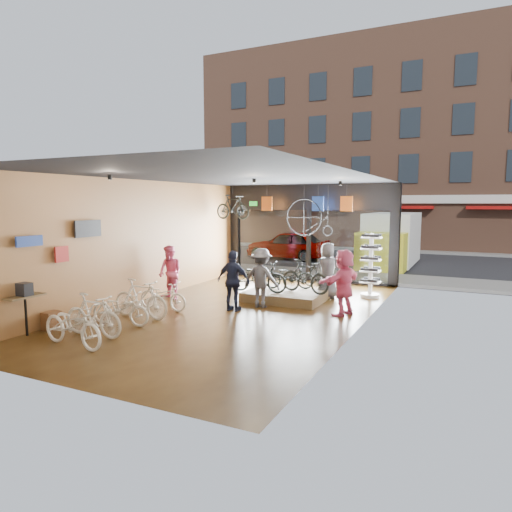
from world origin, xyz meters
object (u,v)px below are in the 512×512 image
Objects in this scene: customer_1 at (170,273)px; customer_2 at (233,281)px; floor_bike_4 at (163,296)px; display_bike_right at (289,276)px; display_platform at (285,296)px; floor_bike_1 at (93,315)px; customer_5 at (344,282)px; box_truck at (389,241)px; floor_bike_3 at (140,299)px; sunglasses_rack at (371,265)px; street_car at (288,245)px; floor_bike_0 at (73,325)px; floor_bike_2 at (120,309)px; customer_3 at (261,278)px; display_bike_left at (258,277)px; display_bike_mid at (305,277)px; hung_bike at (233,207)px; penny_farthing at (311,219)px; customer_4 at (327,271)px.

customer_1 is 2.63m from customer_2.
display_bike_right is at bearing -39.33° from floor_bike_4.
customer_2 is at bearing -113.37° from display_platform.
floor_bike_1 is 0.70× the size of display_platform.
customer_1 reaches higher than floor_bike_4.
customer_5 reaches higher than floor_bike_1.
floor_bike_1 reaches higher than floor_bike_4.
box_truck is 11.24m from customer_2.
floor_bike_3 is 2.62m from customer_2.
street_car is at bearing 112.15° from sunglasses_rack.
street_car is 2.51× the size of floor_bike_0.
customer_3 is at bearing -43.35° from floor_bike_2.
floor_bike_2 reaches higher than floor_bike_4.
floor_bike_0 is at bearing 158.57° from display_bike_left.
street_car is 12.83m from floor_bike_4.
street_car reaches higher than display_bike_mid.
floor_bike_3 is at bearing 4.03° from floor_bike_1.
floor_bike_3 is 1.09× the size of display_bike_right.
floor_bike_2 is at bearing -165.98° from hung_bike.
sunglasses_rack is (4.98, 6.23, 0.63)m from floor_bike_2.
display_bike_mid is (3.32, 4.53, 0.39)m from floor_bike_2.
floor_bike_3 is at bearing 45.07° from customer_2.
floor_bike_4 is (-0.04, 1.02, -0.11)m from floor_bike_3.
floor_bike_3 is at bearing -110.22° from penny_farthing.
floor_bike_3 is at bearing 26.45° from customer_4.
floor_bike_2 is at bearing 132.14° from display_bike_right.
floor_bike_0 is at bearing -134.75° from sunglasses_rack.
customer_3 is at bearing -41.56° from floor_bike_3.
display_bike_right is 0.77× the size of sunglasses_rack.
floor_bike_1 is 7.44m from customer_4.
display_bike_left is at bearing 33.31° from customer_1.
street_car is 10.80m from display_platform.
display_bike_left reaches higher than floor_bike_3.
floor_bike_0 is at bearing -22.02° from customer_5.
customer_2 is (2.58, -0.51, 0.00)m from customer_1.
floor_bike_4 is 3.85m from display_platform.
display_bike_right reaches higher than floor_bike_1.
sunglasses_rack is at bearing -41.35° from floor_bike_3.
display_bike_left reaches higher than floor_bike_2.
floor_bike_4 is 5.16m from customer_5.
floor_bike_0 is 5.56m from customer_3.
floor_bike_2 is at bearing -120.66° from display_platform.
floor_bike_2 is at bearing 54.69° from customer_2.
sunglasses_rack is at bearing -84.78° from box_truck.
customer_5 is at bearing -62.09° from floor_bike_2.
display_bike_mid reaches higher than display_bike_left.
hung_bike is at bearing 159.86° from sunglasses_rack.
street_car is at bearing 169.77° from box_truck.
floor_bike_2 is 5.25m from display_platform.
display_platform is 1.38× the size of customer_1.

